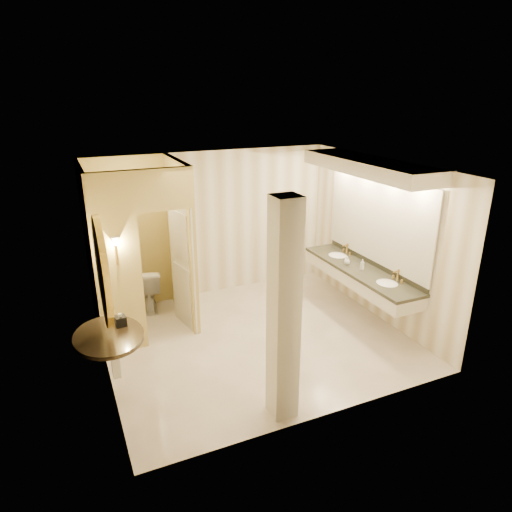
# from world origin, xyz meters

# --- Properties ---
(floor) EXTENTS (4.50, 4.50, 0.00)m
(floor) POSITION_xyz_m (0.00, 0.00, 0.00)
(floor) COLOR white
(floor) RESTS_ON ground
(ceiling) EXTENTS (4.50, 4.50, 0.00)m
(ceiling) POSITION_xyz_m (0.00, 0.00, 2.70)
(ceiling) COLOR white
(ceiling) RESTS_ON wall_back
(wall_back) EXTENTS (4.50, 0.02, 2.70)m
(wall_back) POSITION_xyz_m (0.00, 2.00, 1.35)
(wall_back) COLOR white
(wall_back) RESTS_ON floor
(wall_front) EXTENTS (4.50, 0.02, 2.70)m
(wall_front) POSITION_xyz_m (0.00, -2.00, 1.35)
(wall_front) COLOR white
(wall_front) RESTS_ON floor
(wall_left) EXTENTS (0.02, 4.00, 2.70)m
(wall_left) POSITION_xyz_m (-2.25, 0.00, 1.35)
(wall_left) COLOR white
(wall_left) RESTS_ON floor
(wall_right) EXTENTS (0.02, 4.00, 2.70)m
(wall_right) POSITION_xyz_m (2.25, 0.00, 1.35)
(wall_right) COLOR white
(wall_right) RESTS_ON floor
(toilet_closet) EXTENTS (1.50, 1.55, 2.70)m
(toilet_closet) POSITION_xyz_m (-1.11, 0.97, 1.39)
(toilet_closet) COLOR #CFBC6C
(toilet_closet) RESTS_ON floor
(wall_sconce) EXTENTS (0.14, 0.14, 0.42)m
(wall_sconce) POSITION_xyz_m (-1.93, 0.43, 1.73)
(wall_sconce) COLOR #B58C3A
(wall_sconce) RESTS_ON toilet_closet
(vanity) EXTENTS (0.75, 2.76, 2.09)m
(vanity) POSITION_xyz_m (1.98, 0.03, 1.63)
(vanity) COLOR beige
(vanity) RESTS_ON floor
(console_shelf) EXTENTS (1.06, 1.06, 1.98)m
(console_shelf) POSITION_xyz_m (-2.21, -0.54, 1.35)
(console_shelf) COLOR black
(console_shelf) RESTS_ON floor
(pillar) EXTENTS (0.30, 0.30, 2.70)m
(pillar) POSITION_xyz_m (-0.42, -1.72, 1.35)
(pillar) COLOR beige
(pillar) RESTS_ON floor
(tissue_box) EXTENTS (0.14, 0.14, 0.13)m
(tissue_box) POSITION_xyz_m (-2.05, -0.37, 0.94)
(tissue_box) COLOR black
(tissue_box) RESTS_ON console_shelf
(toilet) EXTENTS (0.54, 0.81, 0.78)m
(toilet) POSITION_xyz_m (-1.33, 1.75, 0.39)
(toilet) COLOR white
(toilet) RESTS_ON floor
(soap_bottle_a) EXTENTS (0.06, 0.06, 0.12)m
(soap_bottle_a) POSITION_xyz_m (1.88, 0.33, 0.93)
(soap_bottle_a) COLOR beige
(soap_bottle_a) RESTS_ON vanity
(soap_bottle_b) EXTENTS (0.12, 0.12, 0.13)m
(soap_bottle_b) POSITION_xyz_m (1.84, 0.27, 0.94)
(soap_bottle_b) COLOR silver
(soap_bottle_b) RESTS_ON vanity
(soap_bottle_c) EXTENTS (0.10, 0.10, 0.19)m
(soap_bottle_c) POSITION_xyz_m (1.93, -0.04, 0.97)
(soap_bottle_c) COLOR #C6B28C
(soap_bottle_c) RESTS_ON vanity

